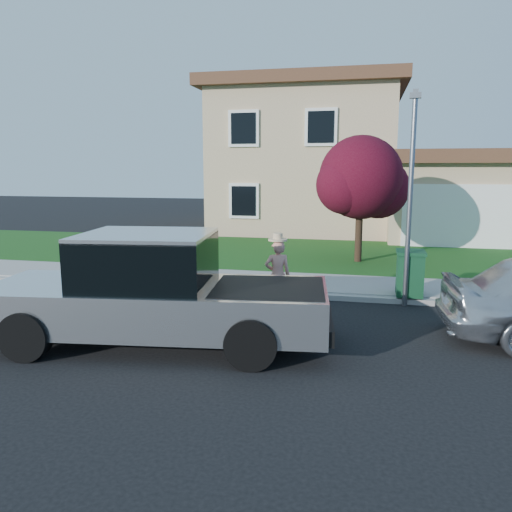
{
  "coord_description": "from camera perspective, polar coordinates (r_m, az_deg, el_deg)",
  "views": [
    {
      "loc": [
        2.85,
        -8.25,
        2.94
      ],
      "look_at": [
        0.72,
        1.47,
        1.2
      ],
      "focal_mm": 35.0,
      "sensor_mm": 36.0,
      "label": 1
    }
  ],
  "objects": [
    {
      "name": "woman",
      "position": [
        10.44,
        2.48,
        -2.06
      ],
      "size": [
        0.62,
        0.5,
        1.64
      ],
      "rotation": [
        0.0,
        0.0,
        3.44
      ],
      "color": "#E7937E",
      "rests_on": "ground"
    },
    {
      "name": "house",
      "position": [
        24.69,
        8.9,
        10.33
      ],
      "size": [
        14.0,
        11.3,
        6.85
      ],
      "color": "tan",
      "rests_on": "ground"
    },
    {
      "name": "ground",
      "position": [
        9.21,
        -6.44,
        -8.76
      ],
      "size": [
        80.0,
        80.0,
        0.0
      ],
      "primitive_type": "plane",
      "color": "black",
      "rests_on": "ground"
    },
    {
      "name": "lawn",
      "position": [
        17.1,
        5.94,
        0.14
      ],
      "size": [
        40.0,
        7.0,
        0.1
      ],
      "primitive_type": "cube",
      "color": "#134315",
      "rests_on": "ground"
    },
    {
      "name": "street_lamp",
      "position": [
        11.0,
        17.26,
        7.47
      ],
      "size": [
        0.23,
        0.58,
        4.48
      ],
      "rotation": [
        0.0,
        0.0,
        -0.08
      ],
      "color": "slate",
      "rests_on": "ground"
    },
    {
      "name": "pickup_truck",
      "position": [
        8.53,
        -11.42,
        -4.2
      ],
      "size": [
        5.99,
        2.61,
        1.91
      ],
      "rotation": [
        0.0,
        0.0,
        0.12
      ],
      "color": "black",
      "rests_on": "ground"
    },
    {
      "name": "trash_bin",
      "position": [
        11.63,
        17.18,
        -1.84
      ],
      "size": [
        0.62,
        0.71,
        1.01
      ],
      "rotation": [
        0.0,
        0.0,
        -0.01
      ],
      "color": "#103A20",
      "rests_on": "sidewalk"
    },
    {
      "name": "sidewalk",
      "position": [
        12.72,
        3.65,
        -3.12
      ],
      "size": [
        40.0,
        2.0,
        0.15
      ],
      "primitive_type": "cube",
      "color": "gray",
      "rests_on": "ground"
    },
    {
      "name": "curb",
      "position": [
        11.67,
        2.83,
        -4.39
      ],
      "size": [
        40.0,
        0.2,
        0.12
      ],
      "primitive_type": "cube",
      "color": "gray",
      "rests_on": "ground"
    },
    {
      "name": "ornamental_tree",
      "position": [
        15.63,
        12.02,
        8.32
      ],
      "size": [
        2.81,
        2.53,
        3.85
      ],
      "color": "black",
      "rests_on": "lawn"
    }
  ]
}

